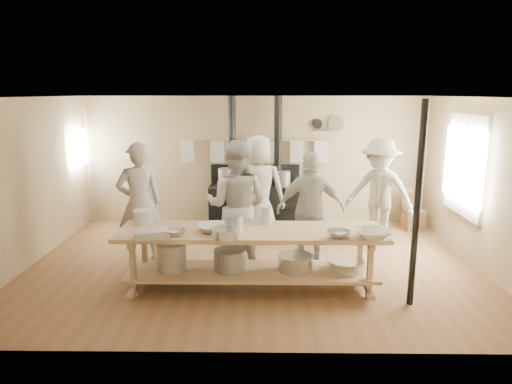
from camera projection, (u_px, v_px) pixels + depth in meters
ground at (253, 264)px, 7.22m from camera, size 7.00×7.00×0.00m
room_shell at (253, 163)px, 6.88m from camera, size 7.00×7.00×7.00m
window_right at (466, 165)px, 7.44m from camera, size 0.09×1.50×1.65m
left_opening at (78, 148)px, 8.88m from camera, size 0.00×0.90×0.90m
stove at (255, 201)px, 9.18m from camera, size 1.90×0.75×2.60m
towel_rail at (255, 148)px, 9.23m from camera, size 3.00×0.04×0.47m
back_wall_shelf at (328, 126)px, 9.15m from camera, size 0.63×0.14×0.32m
prep_table at (251, 253)px, 6.23m from camera, size 3.60×0.90×0.85m
support_post at (417, 206)px, 5.60m from camera, size 0.08×0.08×2.60m
cook_far_left at (140, 203)px, 7.14m from camera, size 0.83×0.72×1.93m
cook_left at (237, 206)px, 6.87m from camera, size 1.11×0.94×1.99m
cook_center at (258, 189)px, 8.19m from camera, size 1.04×0.77×1.94m
cook_right at (311, 209)px, 7.06m from camera, size 1.07×0.48×1.79m
cook_by_window at (379, 192)px, 8.03m from camera, size 1.42×1.25×1.90m
chair at (413, 218)px, 9.05m from camera, size 0.42×0.42×0.80m
bowl_white_a at (212, 228)px, 6.09m from camera, size 0.48×0.48×0.10m
bowl_steel_a at (175, 233)px, 5.90m from camera, size 0.38×0.38×0.08m
bowl_white_b at (372, 234)px, 5.81m from camera, size 0.53×0.53×0.11m
bowl_steel_b at (339, 234)px, 5.82m from camera, size 0.44×0.44×0.10m
roasting_pan at (152, 233)px, 5.85m from camera, size 0.49×0.41×0.09m
mixing_bowl_large at (226, 233)px, 5.83m from camera, size 0.42×0.42×0.12m
bucket_galv at (234, 224)px, 6.03m from camera, size 0.25×0.25×0.23m
deep_bowl_enamel at (143, 216)px, 6.49m from camera, size 0.33×0.33×0.18m
pitcher at (266, 215)px, 6.46m from camera, size 0.20×0.20×0.25m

